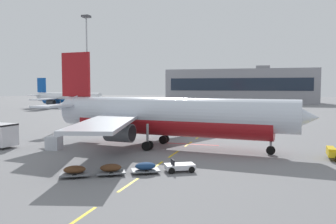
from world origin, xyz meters
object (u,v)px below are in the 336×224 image
at_px(airliner_foreground, 167,116).
at_px(apron_light_mast_near, 87,54).
at_px(airliner_mid_left, 67,98).
at_px(baggage_train, 129,168).
at_px(uld_cargo_container, 54,143).

xyz_separation_m(airliner_foreground, apron_light_mast_near, (-30.84, 34.43, 11.33)).
bearing_deg(apron_light_mast_near, airliner_mid_left, 130.09).
distance_m(baggage_train, apron_light_mast_near, 59.30).
bearing_deg(apron_light_mast_near, uld_cargo_container, -65.29).
height_order(airliner_foreground, uld_cargo_container, airliner_foreground).
relative_size(airliner_foreground, baggage_train, 3.22).
relative_size(airliner_foreground, apron_light_mast_near, 1.42).
relative_size(baggage_train, uld_cargo_container, 6.11).
bearing_deg(apron_light_mast_near, airliner_foreground, -48.14).
xyz_separation_m(airliner_foreground, airliner_mid_left, (-55.95, 64.25, -0.54)).
bearing_deg(airliner_mid_left, airliner_foreground, -48.95).
distance_m(uld_cargo_container, apron_light_mast_near, 46.10).
xyz_separation_m(airliner_mid_left, apron_light_mast_near, (25.11, -29.82, 11.87)).
relative_size(airliner_foreground, airliner_mid_left, 1.16).
bearing_deg(uld_cargo_container, airliner_foreground, 23.02).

